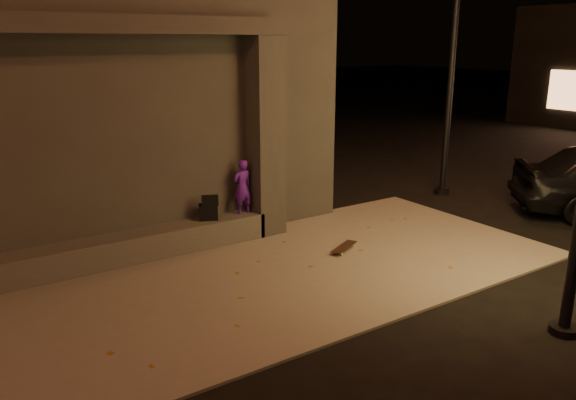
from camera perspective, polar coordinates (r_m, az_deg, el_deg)
ground at (r=7.03m, az=2.08°, el=-14.34°), size 120.00×120.00×0.00m
sidewalk at (r=8.54m, az=-5.84°, el=-8.54°), size 11.00×4.40×0.04m
building at (r=11.74m, az=-21.21°, el=10.24°), size 9.00×5.10×5.22m
ledge at (r=9.50m, az=-18.99°, el=-5.21°), size 6.00×0.55×0.45m
column at (r=10.29m, az=-2.31°, el=6.33°), size 0.55×0.55×3.60m
canopy at (r=9.25m, az=-14.87°, el=16.85°), size 5.00×0.70×0.28m
skateboarder at (r=10.22m, az=-4.66°, el=1.36°), size 0.39×0.27×1.00m
backpack at (r=10.01m, az=-8.10°, el=-1.09°), size 0.39×0.33×0.47m
skateboard at (r=9.79m, az=5.71°, el=-4.78°), size 0.71×0.47×0.08m
street_lamp_2 at (r=13.59m, az=16.74°, el=18.35°), size 0.36×0.36×7.58m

